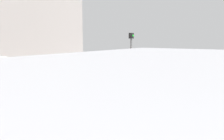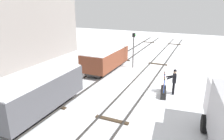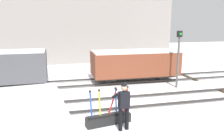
# 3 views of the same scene
# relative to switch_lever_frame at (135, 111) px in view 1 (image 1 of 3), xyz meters

# --- Properties ---
(ground_plane) EXTENTS (60.00, 60.00, 0.00)m
(ground_plane) POSITION_rel_switch_lever_frame_xyz_m (1.36, 1.92, -0.25)
(ground_plane) COLOR white
(track_main_line) EXTENTS (44.00, 1.94, 0.18)m
(track_main_line) POSITION_rel_switch_lever_frame_xyz_m (1.36, 1.92, -0.14)
(track_main_line) COLOR #2D2B28
(track_main_line) RESTS_ON ground_plane
(track_siding_near) EXTENTS (44.00, 1.94, 0.18)m
(track_siding_near) POSITION_rel_switch_lever_frame_xyz_m (1.36, 5.98, -0.14)
(track_siding_near) COLOR #2D2B28
(track_siding_near) RESTS_ON ground_plane
(switch_lever_frame) EXTENTS (1.84, 0.66, 1.45)m
(switch_lever_frame) POSITION_rel_switch_lever_frame_xyz_m (0.00, 0.00, 0.00)
(switch_lever_frame) COLOR black
(switch_lever_frame) RESTS_ON ground_plane
(rail_worker) EXTENTS (0.61, 0.75, 1.81)m
(rail_worker) POSITION_rel_switch_lever_frame_xyz_m (0.43, -0.57, 0.78)
(rail_worker) COLOR black
(rail_worker) RESTS_ON ground_plane
(signal_post) EXTENTS (0.24, 0.32, 3.40)m
(signal_post) POSITION_rel_switch_lever_frame_xyz_m (5.13, 3.96, 1.86)
(signal_post) COLOR #4C4C4C
(signal_post) RESTS_ON ground_plane
(freight_car_near_switch) EXTENTS (5.62, 2.35, 2.05)m
(freight_car_near_switch) POSITION_rel_switch_lever_frame_xyz_m (3.12, 5.98, 0.95)
(freight_car_near_switch) COLOR #2D2B28
(freight_car_near_switch) RESTS_ON ground_plane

